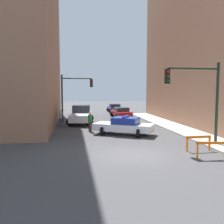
# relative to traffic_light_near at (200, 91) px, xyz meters

# --- Properties ---
(ground_plane) EXTENTS (120.00, 120.00, 0.00)m
(ground_plane) POSITION_rel_traffic_light_near_xyz_m (-4.73, -1.48, -3.53)
(ground_plane) COLOR #424244
(traffic_light_near) EXTENTS (3.64, 0.35, 5.20)m
(traffic_light_near) POSITION_rel_traffic_light_near_xyz_m (0.00, 0.00, 0.00)
(traffic_light_near) COLOR black
(traffic_light_near) RESTS_ON sidewalk_right
(traffic_light_far) EXTENTS (3.44, 0.35, 5.20)m
(traffic_light_far) POSITION_rel_traffic_light_near_xyz_m (-8.03, 12.95, -0.13)
(traffic_light_far) COLOR black
(traffic_light_far) RESTS_ON ground_plane
(police_car) EXTENTS (5.01, 3.91, 1.52)m
(police_car) POSITION_rel_traffic_light_near_xyz_m (-3.99, 4.58, -2.81)
(police_car) COLOR white
(police_car) RESTS_ON ground_plane
(white_truck) EXTENTS (3.01, 5.58, 1.90)m
(white_truck) POSITION_rel_traffic_light_near_xyz_m (-7.15, 11.81, -2.62)
(white_truck) COLOR silver
(white_truck) RESTS_ON ground_plane
(parked_car_near) EXTENTS (2.51, 4.44, 1.31)m
(parked_car_near) POSITION_rel_traffic_light_near_xyz_m (-1.87, 16.48, -2.86)
(parked_car_near) COLOR maroon
(parked_car_near) RESTS_ON ground_plane
(parked_car_mid) EXTENTS (2.37, 4.36, 1.31)m
(parked_car_mid) POSITION_rel_traffic_light_near_xyz_m (-1.45, 23.95, -2.86)
(parked_car_mid) COLOR navy
(parked_car_mid) RESTS_ON ground_plane
(pedestrian_crossing) EXTENTS (0.51, 0.51, 1.66)m
(pedestrian_crossing) POSITION_rel_traffic_light_near_xyz_m (-6.55, 6.48, -2.67)
(pedestrian_crossing) COLOR #382D23
(pedestrian_crossing) RESTS_ON ground_plane
(pedestrian_corner) EXTENTS (0.38, 0.38, 1.66)m
(pedestrian_corner) POSITION_rel_traffic_light_near_xyz_m (-9.19, 9.81, -2.67)
(pedestrian_corner) COLOR #474C66
(pedestrian_corner) RESTS_ON ground_plane
(barrier_mid) EXTENTS (1.58, 0.41, 0.90)m
(barrier_mid) POSITION_rel_traffic_light_near_xyz_m (-0.87, -2.91, -2.91)
(barrier_mid) COLOR orange
(barrier_mid) RESTS_ON ground_plane
(barrier_back) EXTENTS (1.60, 0.19, 0.90)m
(barrier_back) POSITION_rel_traffic_light_near_xyz_m (-0.73, -1.28, -2.91)
(barrier_back) COLOR orange
(barrier_back) RESTS_ON ground_plane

